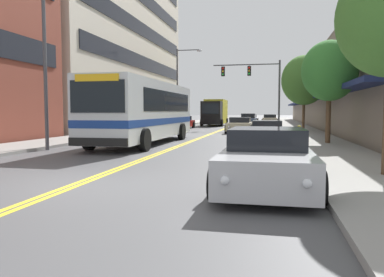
# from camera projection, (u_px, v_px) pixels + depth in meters

# --- Properties ---
(ground_plane) EXTENTS (240.00, 240.00, 0.00)m
(ground_plane) POSITION_uv_depth(u_px,v_px,m) (233.00, 126.00, 45.00)
(ground_plane) COLOR #4C4C4F
(sidewalk_left) EXTENTS (3.06, 106.00, 0.14)m
(sidewalk_left) POSITION_uv_depth(u_px,v_px,m) (176.00, 125.00, 46.44)
(sidewalk_left) COLOR gray
(sidewalk_left) RESTS_ON ground_plane
(sidewalk_right) EXTENTS (3.06, 106.00, 0.14)m
(sidewalk_right) POSITION_uv_depth(u_px,v_px,m) (293.00, 125.00, 43.54)
(sidewalk_right) COLOR gray
(sidewalk_right) RESTS_ON ground_plane
(centre_line) EXTENTS (0.34, 106.00, 0.01)m
(centre_line) POSITION_uv_depth(u_px,v_px,m) (233.00, 126.00, 45.00)
(centre_line) COLOR yellow
(centre_line) RESTS_ON ground_plane
(storefront_row_right) EXTENTS (9.10, 68.00, 7.53)m
(storefront_row_right) POSITION_uv_depth(u_px,v_px,m) (347.00, 93.00, 42.08)
(storefront_row_right) COLOR gray
(storefront_row_right) RESTS_ON ground_plane
(city_bus) EXTENTS (2.89, 11.18, 3.23)m
(city_bus) POSITION_uv_depth(u_px,v_px,m) (145.00, 109.00, 20.03)
(city_bus) COLOR silver
(city_bus) RESTS_ON ground_plane
(car_red_parked_left_near) EXTENTS (2.16, 4.82, 1.25)m
(car_red_parked_left_near) POSITION_uv_depth(u_px,v_px,m) (181.00, 123.00, 37.25)
(car_red_parked_left_near) COLOR maroon
(car_red_parked_left_near) RESTS_ON ground_plane
(car_navy_parked_left_far) EXTENTS (2.21, 4.67, 1.39)m
(car_navy_parked_left_far) POSITION_uv_depth(u_px,v_px,m) (161.00, 124.00, 30.52)
(car_navy_parked_left_far) COLOR #19234C
(car_navy_parked_left_far) RESTS_ON ground_plane
(car_silver_parked_right_foreground) EXTENTS (2.16, 4.74, 1.35)m
(car_silver_parked_right_foreground) POSITION_uv_depth(u_px,v_px,m) (267.00, 160.00, 8.44)
(car_silver_parked_right_foreground) COLOR #B7B7BC
(car_silver_parked_right_foreground) RESTS_ON ground_plane
(car_dark_grey_parked_right_mid) EXTENTS (2.14, 4.27, 1.20)m
(car_dark_grey_parked_right_mid) POSITION_uv_depth(u_px,v_px,m) (267.00, 132.00, 21.28)
(car_dark_grey_parked_right_mid) COLOR #38383D
(car_dark_grey_parked_right_mid) RESTS_ON ground_plane
(car_champagne_parked_right_far) EXTENTS (2.13, 4.80, 1.29)m
(car_champagne_parked_right_far) POSITION_uv_depth(u_px,v_px,m) (270.00, 119.00, 50.68)
(car_champagne_parked_right_far) COLOR beige
(car_champagne_parked_right_far) RESTS_ON ground_plane
(car_white_moving_lead) EXTENTS (2.02, 4.17, 1.19)m
(car_white_moving_lead) POSITION_uv_depth(u_px,v_px,m) (252.00, 119.00, 58.65)
(car_white_moving_lead) COLOR white
(car_white_moving_lead) RESTS_ON ground_plane
(car_beige_moving_second) EXTENTS (2.09, 4.30, 1.24)m
(car_beige_moving_second) POSITION_uv_depth(u_px,v_px,m) (240.00, 125.00, 29.99)
(car_beige_moving_second) COLOR #BCAD89
(car_beige_moving_second) RESTS_ON ground_plane
(car_slate_blue_moving_third) EXTENTS (2.16, 4.17, 1.45)m
(car_slate_blue_moving_third) POSITION_uv_depth(u_px,v_px,m) (248.00, 120.00, 44.99)
(car_slate_blue_moving_third) COLOR #475675
(car_slate_blue_moving_third) RESTS_ON ground_plane
(box_truck) EXTENTS (2.55, 6.99, 3.12)m
(box_truck) POSITION_uv_depth(u_px,v_px,m) (215.00, 112.00, 44.63)
(box_truck) COLOR black
(box_truck) RESTS_ON ground_plane
(traffic_signal_mast) EXTENTS (6.38, 0.38, 6.52)m
(traffic_signal_mast) POSITION_uv_depth(u_px,v_px,m) (256.00, 80.00, 35.61)
(traffic_signal_mast) COLOR #47474C
(traffic_signal_mast) RESTS_ON ground_plane
(street_lamp_left_near) EXTENTS (2.03, 0.28, 7.45)m
(street_lamp_left_near) POSITION_uv_depth(u_px,v_px,m) (50.00, 49.00, 16.35)
(street_lamp_left_near) COLOR #47474C
(street_lamp_left_near) RESTS_ON ground_plane
(street_lamp_left_far) EXTENTS (2.74, 0.28, 8.26)m
(street_lamp_left_far) POSITION_uv_depth(u_px,v_px,m) (181.00, 81.00, 39.46)
(street_lamp_left_far) COLOR #47474C
(street_lamp_left_far) RESTS_ON ground_plane
(street_tree_right_mid) EXTENTS (2.74, 2.74, 5.11)m
(street_tree_right_mid) POSITION_uv_depth(u_px,v_px,m) (329.00, 71.00, 18.60)
(street_tree_right_mid) COLOR brown
(street_tree_right_mid) RESTS_ON sidewalk_right
(street_tree_right_far) EXTENTS (3.72, 3.72, 6.20)m
(street_tree_right_far) POSITION_uv_depth(u_px,v_px,m) (304.00, 80.00, 30.88)
(street_tree_right_far) COLOR brown
(street_tree_right_far) RESTS_ON sidewalk_right
(fire_hydrant) EXTENTS (0.32, 0.24, 0.85)m
(fire_hydrant) POSITION_uv_depth(u_px,v_px,m) (299.00, 133.00, 19.82)
(fire_hydrant) COLOR yellow
(fire_hydrant) RESTS_ON sidewalk_right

